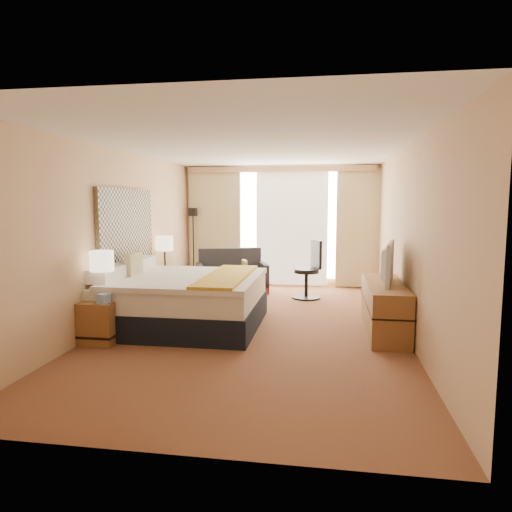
# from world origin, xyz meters

# --- Properties ---
(floor) EXTENTS (4.20, 7.00, 0.02)m
(floor) POSITION_xyz_m (0.00, 0.00, 0.00)
(floor) COLOR #561B18
(floor) RESTS_ON ground
(ceiling) EXTENTS (4.20, 7.00, 0.02)m
(ceiling) POSITION_xyz_m (0.00, 0.00, 2.60)
(ceiling) COLOR white
(ceiling) RESTS_ON wall_back
(wall_back) EXTENTS (4.20, 0.02, 2.60)m
(wall_back) POSITION_xyz_m (0.00, 3.50, 1.30)
(wall_back) COLOR tan
(wall_back) RESTS_ON ground
(wall_front) EXTENTS (4.20, 0.02, 2.60)m
(wall_front) POSITION_xyz_m (0.00, -3.50, 1.30)
(wall_front) COLOR tan
(wall_front) RESTS_ON ground
(wall_left) EXTENTS (0.02, 7.00, 2.60)m
(wall_left) POSITION_xyz_m (-2.10, 0.00, 1.30)
(wall_left) COLOR tan
(wall_left) RESTS_ON ground
(wall_right) EXTENTS (0.02, 7.00, 2.60)m
(wall_right) POSITION_xyz_m (2.10, 0.00, 1.30)
(wall_right) COLOR tan
(wall_right) RESTS_ON ground
(headboard) EXTENTS (0.06, 1.85, 1.50)m
(headboard) POSITION_xyz_m (-2.06, 0.20, 1.28)
(headboard) COLOR black
(headboard) RESTS_ON wall_left
(nightstand_left) EXTENTS (0.45, 0.52, 0.55)m
(nightstand_left) POSITION_xyz_m (-1.87, -1.05, 0.28)
(nightstand_left) COLOR olive
(nightstand_left) RESTS_ON floor
(nightstand_right) EXTENTS (0.45, 0.52, 0.55)m
(nightstand_right) POSITION_xyz_m (-1.87, 1.45, 0.28)
(nightstand_right) COLOR olive
(nightstand_right) RESTS_ON floor
(media_dresser) EXTENTS (0.50, 1.80, 0.70)m
(media_dresser) POSITION_xyz_m (1.83, 0.00, 0.35)
(media_dresser) COLOR olive
(media_dresser) RESTS_ON floor
(window) EXTENTS (2.30, 0.02, 2.30)m
(window) POSITION_xyz_m (0.25, 3.47, 1.32)
(window) COLOR silver
(window) RESTS_ON wall_back
(curtains) EXTENTS (4.12, 0.19, 2.56)m
(curtains) POSITION_xyz_m (-0.00, 3.39, 1.41)
(curtains) COLOR beige
(curtains) RESTS_ON floor
(bed) EXTENTS (2.20, 2.02, 1.07)m
(bed) POSITION_xyz_m (-1.06, -0.14, 0.39)
(bed) COLOR black
(bed) RESTS_ON floor
(loveseat) EXTENTS (1.56, 1.17, 0.87)m
(loveseat) POSITION_xyz_m (-0.89, 2.49, 0.29)
(loveseat) COLOR maroon
(loveseat) RESTS_ON floor
(floor_lamp) EXTENTS (0.21, 0.21, 1.69)m
(floor_lamp) POSITION_xyz_m (-1.90, 3.20, 1.20)
(floor_lamp) COLOR black
(floor_lamp) RESTS_ON floor
(desk_chair) EXTENTS (0.56, 0.56, 1.11)m
(desk_chair) POSITION_xyz_m (0.69, 2.12, 0.49)
(desk_chair) COLOR black
(desk_chair) RESTS_ON floor
(lamp_left) EXTENTS (0.31, 0.31, 0.64)m
(lamp_left) POSITION_xyz_m (-1.86, -1.01, 1.05)
(lamp_left) COLOR black
(lamp_left) RESTS_ON nightstand_left
(lamp_right) EXTENTS (0.31, 0.31, 0.65)m
(lamp_right) POSITION_xyz_m (-1.93, 1.48, 1.05)
(lamp_right) COLOR black
(lamp_right) RESTS_ON nightstand_right
(tissue_box) EXTENTS (0.17, 0.17, 0.12)m
(tissue_box) POSITION_xyz_m (-1.75, -1.20, 0.61)
(tissue_box) COLOR #87AED0
(tissue_box) RESTS_ON nightstand_left
(telephone) EXTENTS (0.20, 0.16, 0.07)m
(telephone) POSITION_xyz_m (-1.80, 1.39, 0.58)
(telephone) COLOR black
(telephone) RESTS_ON nightstand_right
(television) EXTENTS (0.31, 1.01, 0.57)m
(television) POSITION_xyz_m (1.78, -0.03, 0.99)
(television) COLOR black
(television) RESTS_ON media_dresser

